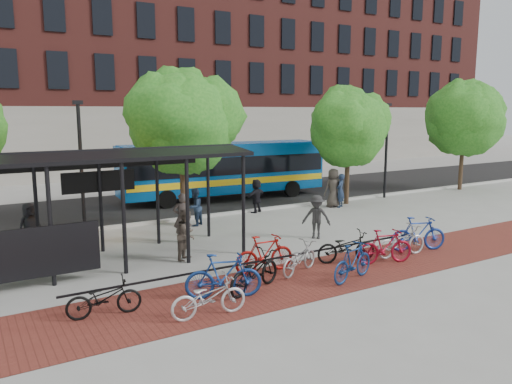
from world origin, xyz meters
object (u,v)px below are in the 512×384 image
bike_2 (209,297)px  bike_6 (299,258)px  bike_9 (385,246)px  pedestrian_0 (30,227)px  tree_d (465,115)px  pedestrian_7 (340,191)px  lamp_post_left (81,164)px  pedestrian_9 (316,217)px  bike_3 (223,276)px  pedestrian_5 (256,196)px  pedestrian_1 (182,218)px  lamp_post_right (386,148)px  tree_c (349,124)px  bike_4 (254,272)px  bus (224,167)px  pedestrian_6 (333,188)px  pedestrian_8 (187,235)px  bus_shelter (71,170)px  bike_8 (346,247)px  bike_11 (418,234)px  bike_10 (401,241)px  pedestrian_2 (195,207)px  bike_5 (264,254)px  bike_7 (353,262)px  tree_b (183,118)px

bike_2 → bike_6: bike_2 is taller
bike_9 → pedestrian_0: bearing=69.3°
tree_d → pedestrian_7: (-10.01, -0.63, -3.63)m
pedestrian_7 → lamp_post_left: bearing=-38.0°
pedestrian_7 → pedestrian_9: bearing=7.8°
pedestrian_7 → pedestrian_0: bearing=-31.1°
bike_3 → pedestrian_0: bearing=47.7°
lamp_post_left → pedestrian_5: bearing=1.5°
bike_2 → pedestrian_5: (7.15, 9.76, 0.30)m
pedestrian_1 → bike_3: bearing=100.6°
bike_9 → pedestrian_5: bearing=12.6°
lamp_post_right → tree_c: bearing=-175.1°
bike_2 → bike_4: size_ratio=0.91×
lamp_post_right → bike_3: size_ratio=2.59×
bus → pedestrian_6: size_ratio=5.89×
bike_4 → pedestrian_8: (-0.41, 3.55, 0.30)m
bike_6 → lamp_post_right: bearing=-78.3°
lamp_post_left → lamp_post_right: 16.00m
bus_shelter → pedestrian_8: bus_shelter is taller
lamp_post_right → bike_8: size_ratio=2.67×
bike_3 → bike_11: size_ratio=0.99×
bike_10 → bike_11: size_ratio=0.99×
tree_d → lamp_post_right: 6.34m
pedestrian_2 → pedestrian_6: bearing=146.5°
bike_4 → bike_9: (4.73, -0.06, 0.03)m
lamp_post_left → pedestrian_6: lamp_post_left is taller
lamp_post_left → bike_5: (3.54, -7.50, -2.17)m
pedestrian_8 → pedestrian_2: bearing=19.5°
tree_c → bike_5: bearing=-142.8°
bike_11 → pedestrian_1: 8.31m
bike_5 → pedestrian_1: bearing=13.0°
bike_7 → pedestrian_1: bearing=6.5°
bike_3 → pedestrian_9: pedestrian_9 is taller
bike_8 → bike_10: 2.03m
bike_3 → pedestrian_7: pedestrian_7 is taller
lamp_post_right → bus: 8.88m
bus → pedestrian_8: (-6.16, -9.33, -0.91)m
tree_b → bike_8: tree_b is taller
tree_b → lamp_post_left: bearing=176.5°
lamp_post_right → pedestrian_7: lamp_post_right is taller
pedestrian_9 → lamp_post_left: bearing=-169.7°
bus_shelter → bike_7: bus_shelter is taller
bike_6 → bike_4: bearing=83.8°
bike_7 → bike_9: bearing=-85.9°
pedestrian_2 → pedestrian_5: bearing=161.3°
bike_6 → bike_5: bearing=33.2°
bike_11 → pedestrian_8: size_ratio=1.21×
bus → pedestrian_9: bus is taller
lamp_post_left → bike_9: size_ratio=2.77×
tree_d → pedestrian_2: size_ratio=4.16×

